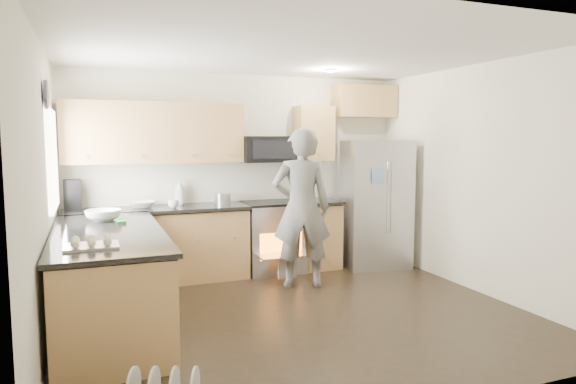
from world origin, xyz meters
name	(u,v)px	position (x,y,z in m)	size (l,w,h in m)	color
ground	(296,314)	(0.00, 0.00, 0.00)	(4.50, 4.50, 0.00)	black
room_shell	(292,147)	(-0.04, 0.02, 1.67)	(4.54, 4.04, 2.62)	silver
back_cabinet_run	(201,202)	(-0.59, 1.75, 0.96)	(4.45, 0.64, 2.50)	#A98343
peninsula	(110,280)	(-1.75, 0.25, 0.46)	(0.96, 2.36, 1.04)	#A98343
stove_range	(273,221)	(0.35, 1.69, 0.68)	(0.76, 0.97, 1.79)	#B7B7BC
refrigerator	(376,204)	(1.77, 1.45, 0.87)	(0.95, 0.80, 1.73)	#B7B7BC
person	(302,208)	(0.43, 0.90, 0.94)	(0.69, 0.45, 1.89)	slate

